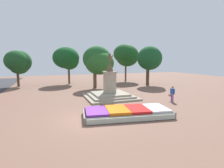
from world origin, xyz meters
name	(u,v)px	position (x,y,z in m)	size (l,w,h in m)	color
ground_plane	(90,119)	(0.00, 0.00, 0.00)	(81.42, 81.42, 0.00)	brown
flower_planter	(127,113)	(2.88, -0.28, 0.29)	(7.07, 3.84, 0.64)	#38281C
statue_monument	(110,91)	(3.84, 6.62, 0.76)	(5.53, 5.53, 5.08)	gray
pedestrian_with_handbag	(172,93)	(9.36, 2.59, 0.90)	(0.31, 0.72, 1.61)	#8C4C99
park_tree_far_left	(150,58)	(13.86, 14.25, 4.67)	(4.68, 4.49, 6.65)	#4C3823
park_tree_behind_statue	(67,59)	(0.50, 20.43, 4.56)	(4.67, 4.70, 6.63)	brown
park_tree_far_right	(98,61)	(4.54, 14.01, 4.17)	(4.66, 4.58, 6.45)	brown
park_tree_street_side	(126,55)	(12.12, 20.55, 5.34)	(5.28, 4.88, 7.42)	brown
park_tree_mid_canopy	(18,62)	(-7.29, 19.97, 3.96)	(4.03, 4.18, 5.84)	#4C3823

